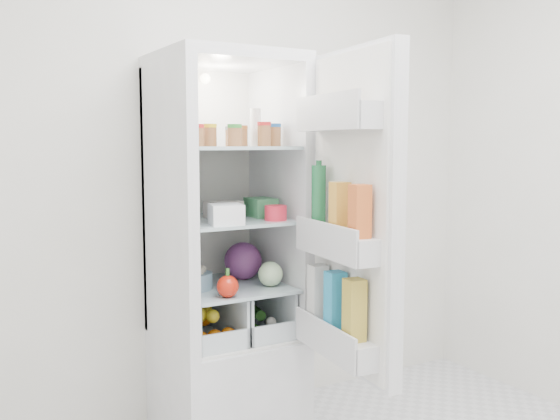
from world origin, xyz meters
TOP-DOWN VIEW (x-y plane):
  - room_walls at (0.00, 0.00)m, footprint 3.02×3.02m
  - refrigerator at (-0.20, 1.25)m, footprint 0.60×0.60m
  - shelf_low at (-0.20, 1.19)m, footprint 0.49×0.53m
  - shelf_mid at (-0.20, 1.19)m, footprint 0.49×0.53m
  - shelf_top at (-0.20, 1.19)m, footprint 0.49×0.53m
  - crisper_left at (-0.32, 1.19)m, footprint 0.23×0.46m
  - crisper_right at (-0.08, 1.19)m, footprint 0.23×0.46m
  - condiment_jars at (-0.21, 1.13)m, footprint 0.46×0.34m
  - squeeze_bottle at (-0.07, 1.14)m, footprint 0.06×0.06m
  - tub_white at (-0.29, 1.00)m, footprint 0.16×0.16m
  - tub_cream at (-0.20, 1.22)m, footprint 0.16×0.16m
  - tin_red at (-0.04, 1.02)m, footprint 0.12×0.12m
  - tub_green at (-0.03, 1.18)m, footprint 0.12×0.16m
  - red_cabbage at (-0.09, 1.26)m, footprint 0.18×0.18m
  - bell_pepper at (-0.30, 0.97)m, footprint 0.09×0.09m
  - mushroom_bowl at (-0.36, 1.18)m, footprint 0.20×0.20m
  - salad_bag at (-0.04, 1.06)m, footprint 0.11×0.11m
  - citrus_pile at (-0.33, 1.12)m, footprint 0.20×0.24m
  - veg_pile at (-0.07, 1.18)m, footprint 0.16×0.30m
  - fridge_door at (0.07, 0.61)m, footprint 0.23×0.60m

SIDE VIEW (x-z plane):
  - veg_pile at x=-0.07m, z-range 0.51..0.61m
  - citrus_pile at x=-0.33m, z-range 0.51..0.67m
  - crisper_left at x=-0.32m, z-range 0.50..0.72m
  - crisper_right at x=-0.08m, z-range 0.50..0.72m
  - refrigerator at x=-0.20m, z-range -0.23..1.57m
  - shelf_low at x=-0.20m, z-range 0.73..0.75m
  - mushroom_bowl at x=-0.36m, z-range 0.75..0.82m
  - bell_pepper at x=-0.30m, z-range 0.75..0.84m
  - salad_bag at x=-0.04m, z-range 0.75..0.86m
  - red_cabbage at x=-0.09m, z-range 0.75..0.93m
  - shelf_mid at x=-0.20m, z-range 1.04..1.06m
  - tin_red at x=-0.04m, z-range 1.06..1.12m
  - fridge_door at x=0.07m, z-range 0.44..1.74m
  - tub_cream at x=-0.20m, z-range 1.06..1.14m
  - tub_white at x=-0.29m, z-range 1.06..1.14m
  - tub_green at x=-0.03m, z-range 1.06..1.15m
  - shelf_top at x=-0.20m, z-range 1.37..1.39m
  - condiment_jars at x=-0.21m, z-range 1.39..1.47m
  - squeeze_bottle at x=-0.07m, z-range 1.39..1.56m
  - room_walls at x=0.00m, z-range 0.29..2.90m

